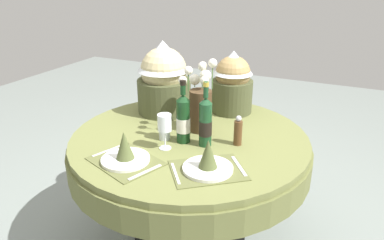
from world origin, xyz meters
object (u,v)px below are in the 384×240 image
(wine_bottle_left, at_px, (205,122))
(pepper_mill, at_px, (238,132))
(dining_table, at_px, (190,154))
(place_setting_right, at_px, (208,162))
(place_setting_left, at_px, (125,153))
(wine_bottle_centre, at_px, (183,119))
(flower_vase, at_px, (200,103))
(gift_tub_back_left, at_px, (164,76))
(tumbler_near_right, at_px, (164,129))
(wine_glass_left, at_px, (165,124))
(gift_tub_back_centre, at_px, (233,80))

(wine_bottle_left, height_order, pepper_mill, wine_bottle_left)
(dining_table, height_order, place_setting_right, place_setting_right)
(place_setting_left, distance_m, wine_bottle_centre, 0.37)
(place_setting_left, xyz_separation_m, wine_bottle_centre, (0.16, 0.32, 0.09))
(dining_table, bearing_deg, flower_vase, 73.82)
(place_setting_right, height_order, pepper_mill, pepper_mill)
(gift_tub_back_left, bearing_deg, place_setting_left, -77.03)
(wine_bottle_left, distance_m, wine_bottle_centre, 0.13)
(place_setting_left, xyz_separation_m, tumbler_near_right, (0.05, 0.31, 0.01))
(dining_table, bearing_deg, place_setting_left, -110.23)
(flower_vase, bearing_deg, wine_glass_left, -103.54)
(flower_vase, xyz_separation_m, wine_bottle_centre, (-0.02, -0.18, -0.03))
(wine_bottle_centre, bearing_deg, wine_glass_left, -113.88)
(place_setting_right, height_order, gift_tub_back_left, gift_tub_back_left)
(wine_bottle_left, bearing_deg, place_setting_right, -64.25)
(place_setting_right, bearing_deg, flower_vase, 118.29)
(wine_bottle_centre, xyz_separation_m, tumbler_near_right, (-0.11, -0.02, -0.08))
(wine_bottle_centre, height_order, tumbler_near_right, wine_bottle_centre)
(wine_bottle_centre, distance_m, wine_glass_left, 0.13)
(flower_vase, relative_size, wine_bottle_centre, 1.20)
(flower_vase, height_order, wine_glass_left, flower_vase)
(tumbler_near_right, bearing_deg, wine_bottle_left, 6.45)
(place_setting_left, distance_m, wine_bottle_left, 0.45)
(dining_table, height_order, wine_bottle_centre, wine_bottle_centre)
(dining_table, height_order, wine_bottle_left, wine_bottle_left)
(wine_glass_left, relative_size, gift_tub_back_centre, 0.47)
(place_setting_left, height_order, gift_tub_back_left, gift_tub_back_left)
(place_setting_left, distance_m, flower_vase, 0.55)
(wine_bottle_left, height_order, gift_tub_back_centre, gift_tub_back_centre)
(dining_table, relative_size, pepper_mill, 8.22)
(wine_bottle_left, distance_m, tumbler_near_right, 0.25)
(place_setting_left, height_order, wine_bottle_centre, wine_bottle_centre)
(dining_table, relative_size, gift_tub_back_left, 2.92)
(flower_vase, xyz_separation_m, wine_glass_left, (-0.07, -0.30, -0.03))
(pepper_mill, distance_m, gift_tub_back_left, 0.68)
(place_setting_left, height_order, pepper_mill, pepper_mill)
(wine_bottle_left, bearing_deg, dining_table, 148.35)
(wine_bottle_centre, relative_size, tumbler_near_right, 2.98)
(dining_table, xyz_separation_m, flower_vase, (0.03, 0.09, 0.30))
(dining_table, bearing_deg, pepper_mill, -0.50)
(gift_tub_back_centre, bearing_deg, place_setting_left, -105.60)
(wine_bottle_left, relative_size, gift_tub_back_left, 0.75)
(place_setting_right, bearing_deg, place_setting_left, -167.10)
(dining_table, relative_size, gift_tub_back_centre, 3.39)
(wine_bottle_left, height_order, gift_tub_back_left, gift_tub_back_left)
(wine_glass_left, distance_m, pepper_mill, 0.40)
(flower_vase, relative_size, gift_tub_back_centre, 1.03)
(gift_tub_back_centre, bearing_deg, pepper_mill, -67.08)
(dining_table, relative_size, flower_vase, 3.28)
(pepper_mill, bearing_deg, flower_vase, 160.50)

